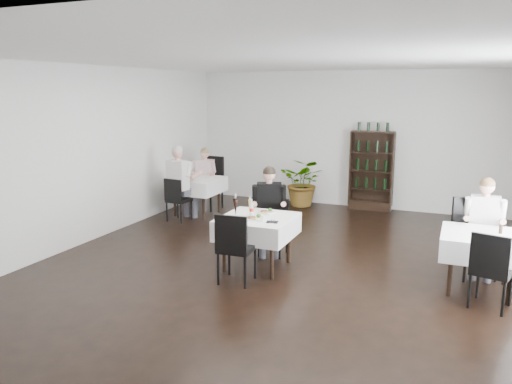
# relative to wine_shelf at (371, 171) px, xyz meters

# --- Properties ---
(room_shell) EXTENTS (9.00, 9.00, 9.00)m
(room_shell) POSITION_rel_wine_shelf_xyz_m (-0.60, -4.31, 0.65)
(room_shell) COLOR black
(room_shell) RESTS_ON ground
(wine_shelf) EXTENTS (0.90, 0.28, 1.75)m
(wine_shelf) POSITION_rel_wine_shelf_xyz_m (0.00, 0.00, 0.00)
(wine_shelf) COLOR black
(wine_shelf) RESTS_ON ground
(main_table) EXTENTS (1.03, 1.03, 0.77)m
(main_table) POSITION_rel_wine_shelf_xyz_m (-0.90, -4.31, -0.23)
(main_table) COLOR black
(main_table) RESTS_ON ground
(left_table) EXTENTS (0.98, 0.98, 0.77)m
(left_table) POSITION_rel_wine_shelf_xyz_m (-3.30, -1.81, -0.23)
(left_table) COLOR black
(left_table) RESTS_ON ground
(right_table) EXTENTS (0.98, 0.98, 0.77)m
(right_table) POSITION_rel_wine_shelf_xyz_m (2.10, -4.01, -0.23)
(right_table) COLOR black
(right_table) RESTS_ON ground
(potted_tree) EXTENTS (1.03, 0.91, 1.09)m
(potted_tree) POSITION_rel_wine_shelf_xyz_m (-1.46, -0.22, -0.30)
(potted_tree) COLOR #255A1E
(potted_tree) RESTS_ON ground
(main_chair_far) EXTENTS (0.41, 0.42, 0.88)m
(main_chair_far) POSITION_rel_wine_shelf_xyz_m (-0.89, -3.62, -0.34)
(main_chair_far) COLOR black
(main_chair_far) RESTS_ON ground
(main_chair_near) EXTENTS (0.47, 0.48, 0.98)m
(main_chair_near) POSITION_rel_wine_shelf_xyz_m (-0.94, -5.03, -0.29)
(main_chair_near) COLOR black
(main_chair_near) RESTS_ON ground
(left_chair_far) EXTENTS (0.58, 0.59, 1.15)m
(left_chair_far) POSITION_rel_wine_shelf_xyz_m (-3.31, -1.20, -0.19)
(left_chair_far) COLOR black
(left_chair_far) RESTS_ON ground
(left_chair_near) EXTENTS (0.44, 0.45, 0.88)m
(left_chair_near) POSITION_rel_wine_shelf_xyz_m (-3.37, -2.52, -0.35)
(left_chair_near) COLOR black
(left_chair_near) RESTS_ON ground
(right_chair_far) EXTENTS (0.66, 0.67, 1.10)m
(right_chair_far) POSITION_rel_wine_shelf_xyz_m (2.01, -3.41, -0.22)
(right_chair_far) COLOR black
(right_chair_far) RESTS_ON ground
(right_chair_near) EXTENTS (0.54, 0.54, 0.95)m
(right_chair_near) POSITION_rel_wine_shelf_xyz_m (2.20, -4.60, -0.30)
(right_chair_near) COLOR black
(right_chair_near) RESTS_ON ground
(diner_main) EXTENTS (0.61, 0.65, 1.41)m
(diner_main) POSITION_rel_wine_shelf_xyz_m (-0.98, -3.64, -0.03)
(diner_main) COLOR #45454D
(diner_main) RESTS_ON ground
(diner_left_far) EXTENTS (0.53, 0.54, 1.34)m
(diner_left_far) POSITION_rel_wine_shelf_xyz_m (-3.41, -1.29, -0.07)
(diner_left_far) COLOR #45454D
(diner_left_far) RESTS_ON ground
(diner_left_near) EXTENTS (0.61, 0.64, 1.52)m
(diner_left_near) POSITION_rel_wine_shelf_xyz_m (-3.34, -2.38, 0.04)
(diner_left_near) COLOR #45454D
(diner_left_near) RESTS_ON ground
(diner_right_far) EXTENTS (0.53, 0.53, 1.40)m
(diner_right_far) POSITION_rel_wine_shelf_xyz_m (2.14, -3.39, -0.04)
(diner_right_far) COLOR #45454D
(diner_right_far) RESTS_ON ground
(plate_far) EXTENTS (0.25, 0.25, 0.07)m
(plate_far) POSITION_rel_wine_shelf_xyz_m (-0.86, -4.04, -0.06)
(plate_far) COLOR white
(plate_far) RESTS_ON main_table
(plate_near) EXTENTS (0.31, 0.31, 0.08)m
(plate_near) POSITION_rel_wine_shelf_xyz_m (-0.89, -4.46, -0.06)
(plate_near) COLOR white
(plate_near) RESTS_ON main_table
(pilsner_dark) EXTENTS (0.08, 0.08, 0.32)m
(pilsner_dark) POSITION_rel_wine_shelf_xyz_m (-1.23, -4.35, 0.06)
(pilsner_dark) COLOR black
(pilsner_dark) RESTS_ON main_table
(pilsner_lager) EXTENTS (0.06, 0.06, 0.27)m
(pilsner_lager) POSITION_rel_wine_shelf_xyz_m (-1.08, -4.16, 0.03)
(pilsner_lager) COLOR #B6922E
(pilsner_lager) RESTS_ON main_table
(coke_bottle) EXTENTS (0.06, 0.06, 0.25)m
(coke_bottle) POSITION_rel_wine_shelf_xyz_m (-1.01, -4.27, 0.02)
(coke_bottle) COLOR silver
(coke_bottle) RESTS_ON main_table
(napkin_cutlery) EXTENTS (0.18, 0.18, 0.02)m
(napkin_cutlery) POSITION_rel_wine_shelf_xyz_m (-0.59, -4.51, -0.07)
(napkin_cutlery) COLOR black
(napkin_cutlery) RESTS_ON main_table
(pepper_mill) EXTENTS (0.05, 0.05, 0.11)m
(pepper_mill) POSITION_rel_wine_shelf_xyz_m (2.32, -3.91, -0.02)
(pepper_mill) COLOR black
(pepper_mill) RESTS_ON right_table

